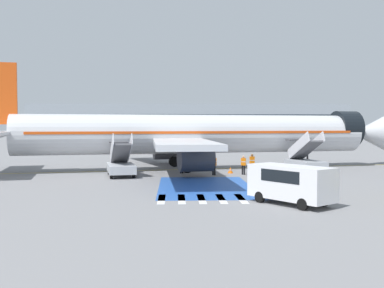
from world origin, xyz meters
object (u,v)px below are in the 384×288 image
boarding_stairs_forward (305,161)px  fuel_tanker (139,142)px  traffic_cone_1 (230,170)px  ground_crew_3 (214,164)px  baggage_cart (321,176)px  traffic_cone_0 (252,174)px  airliner (191,134)px  ground_crew_0 (252,162)px  ground_crew_2 (182,163)px  service_van_1 (291,181)px  terminal_building (189,123)px  ground_crew_1 (243,164)px  boarding_stairs_aft (121,165)px

boarding_stairs_forward → fuel_tanker: boarding_stairs_forward is taller
traffic_cone_1 → ground_crew_3: bearing=-136.9°
baggage_cart → traffic_cone_0: (-5.44, 1.57, 0.02)m
traffic_cone_0 → airliner: bearing=125.7°
ground_crew_3 → ground_crew_0: bearing=-1.6°
ground_crew_2 → ground_crew_3: ground_crew_3 is taller
traffic_cone_1 → ground_crew_2: bearing=179.2°
boarding_stairs_forward → traffic_cone_1: (-7.40, -1.47, -0.69)m
service_van_1 → terminal_building: 97.85m
ground_crew_1 → traffic_cone_1: (-1.02, 1.21, -0.71)m
airliner → baggage_cart: 13.91m
baggage_cart → traffic_cone_0: 5.66m
ground_crew_1 → airliner: bearing=-27.4°
baggage_cart → traffic_cone_0: size_ratio=5.37×
fuel_tanker → service_van_1: fuel_tanker is taller
ground_crew_0 → ground_crew_3: 3.76m
service_van_1 → traffic_cone_0: bearing=53.2°
baggage_cart → ground_crew_1: bearing=179.8°
fuel_tanker → ground_crew_3: bearing=20.0°
traffic_cone_0 → service_van_1: bearing=-90.7°
ground_crew_2 → traffic_cone_1: (4.51, -0.06, -0.70)m
fuel_tanker → ground_crew_0: 32.21m
ground_crew_0 → traffic_cone_1: (-1.93, 0.46, -0.77)m
service_van_1 → traffic_cone_0: (0.16, 13.23, -1.02)m
airliner → ground_crew_3: 6.24m
ground_crew_3 → terminal_building: 83.02m
service_van_1 → terminal_building: bearing=55.3°
boarding_stairs_aft → boarding_stairs_forward: bearing=-0.0°
ground_crew_0 → ground_crew_1: bearing=18.9°
service_van_1 → traffic_cone_1: (-1.33, 16.38, -1.02)m
ground_crew_1 → traffic_cone_0: 2.12m
baggage_cart → ground_crew_2: 12.42m
fuel_tanker → ground_crew_1: size_ratio=5.93×
ground_crew_2 → baggage_cart: bearing=141.2°
fuel_tanker → ground_crew_2: 29.78m
fuel_tanker → traffic_cone_1: (10.67, -29.18, -1.48)m
airliner → boarding_stairs_aft: 8.94m
traffic_cone_1 → baggage_cart: bearing=-34.3°
traffic_cone_0 → traffic_cone_1: 3.49m
fuel_tanker → traffic_cone_0: bearing=24.3°
fuel_tanker → traffic_cone_0: size_ratio=18.20×
traffic_cone_0 → ground_crew_0: bearing=80.8°
boarding_stairs_aft → traffic_cone_0: 11.39m
boarding_stairs_forward → boarding_stairs_aft: boarding_stairs_forward is taller
baggage_cart → terminal_building: size_ratio=0.04×
traffic_cone_0 → traffic_cone_1: (-1.49, 3.15, -0.00)m
ground_crew_3 → terminal_building: (0.57, 82.93, 3.95)m
terminal_building → ground_crew_0: bearing=-87.9°
fuel_tanker → ground_crew_0: fuel_tanker is taller
service_van_1 → traffic_cone_1: service_van_1 is taller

